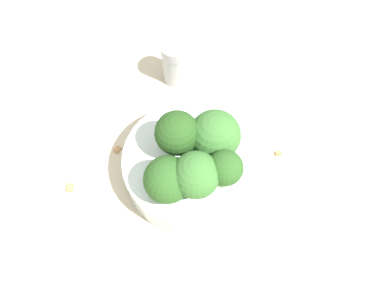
{
  "coord_description": "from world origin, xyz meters",
  "views": [
    {
      "loc": [
        0.02,
        0.2,
        0.43
      ],
      "look_at": [
        0.0,
        0.0,
        0.07
      ],
      "focal_mm": 35.0,
      "sensor_mm": 36.0,
      "label": 1
    }
  ],
  "objects": [
    {
      "name": "bowl",
      "position": [
        0.0,
        0.0,
        0.02
      ],
      "size": [
        0.16,
        0.16,
        0.04
      ],
      "primitive_type": "cylinder",
      "color": "silver",
      "rests_on": "ground_plane"
    },
    {
      "name": "ground_plane",
      "position": [
        0.0,
        0.0,
        0.0
      ],
      "size": [
        3.0,
        3.0,
        0.0
      ],
      "primitive_type": "plane",
      "color": "beige"
    },
    {
      "name": "almond_crumb_0",
      "position": [
        -0.11,
        -0.01,
        0.0
      ],
      "size": [
        0.01,
        0.01,
        0.01
      ],
      "primitive_type": "cube",
      "rotation": [
        0.0,
        0.0,
        0.03
      ],
      "color": "#AD7F4C",
      "rests_on": "ground_plane"
    },
    {
      "name": "broccoli_floret_2",
      "position": [
        -0.03,
        -0.01,
        0.07
      ],
      "size": [
        0.06,
        0.06,
        0.06
      ],
      "color": "#84AD66",
      "rests_on": "bowl"
    },
    {
      "name": "broccoli_floret_3",
      "position": [
        -0.03,
        0.04,
        0.08
      ],
      "size": [
        0.04,
        0.04,
        0.06
      ],
      "color": "#7A9E5B",
      "rests_on": "bowl"
    },
    {
      "name": "broccoli_floret_4",
      "position": [
        0.03,
        0.04,
        0.07
      ],
      "size": [
        0.05,
        0.05,
        0.05
      ],
      "color": "#8EB770",
      "rests_on": "bowl"
    },
    {
      "name": "broccoli_floret_1",
      "position": [
        0.02,
        -0.01,
        0.08
      ],
      "size": [
        0.05,
        0.05,
        0.06
      ],
      "color": "#8EB770",
      "rests_on": "bowl"
    },
    {
      "name": "pepper_shaker",
      "position": [
        0.01,
        -0.15,
        0.03
      ],
      "size": [
        0.04,
        0.04,
        0.07
      ],
      "color": "#B2B7BC",
      "rests_on": "ground_plane"
    },
    {
      "name": "broccoli_floret_0",
      "position": [
        0.0,
        0.04,
        0.08
      ],
      "size": [
        0.05,
        0.05,
        0.06
      ],
      "color": "#7A9E5B",
      "rests_on": "bowl"
    },
    {
      "name": "almond_crumb_3",
      "position": [
        0.15,
        0.01,
        0.0
      ],
      "size": [
        0.01,
        0.01,
        0.01
      ],
      "primitive_type": "cube",
      "rotation": [
        0.0,
        0.0,
        1.41
      ],
      "color": "tan",
      "rests_on": "ground_plane"
    },
    {
      "name": "almond_crumb_2",
      "position": [
        0.09,
        -0.04,
        0.0
      ],
      "size": [
        0.01,
        0.01,
        0.01
      ],
      "primitive_type": "cube",
      "rotation": [
        0.0,
        0.0,
        0.92
      ],
      "color": "#AD7F4C",
      "rests_on": "ground_plane"
    }
  ]
}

